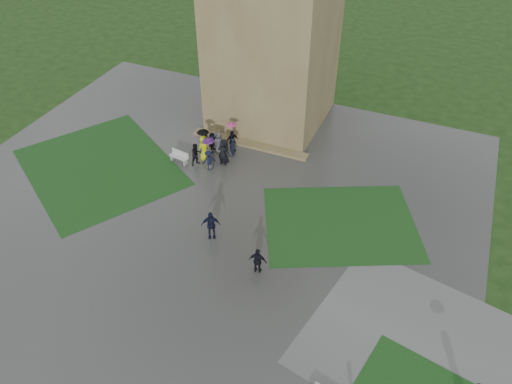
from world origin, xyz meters
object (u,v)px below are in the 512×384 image
at_px(pedestrian_mid, 211,225).
at_px(pedestrian_near, 258,261).
at_px(tower, 274,4).
at_px(bench, 179,156).

relative_size(pedestrian_mid, pedestrian_near, 1.11).
relative_size(tower, pedestrian_near, 10.73).
bearing_deg(tower, pedestrian_near, -70.85).
xyz_separation_m(pedestrian_mid, pedestrian_near, (3.57, -1.44, -0.10)).
bearing_deg(pedestrian_mid, pedestrian_near, -48.37).
height_order(bench, pedestrian_mid, pedestrian_mid).
xyz_separation_m(tower, pedestrian_near, (5.39, -15.53, -8.14)).
bearing_deg(pedestrian_mid, bench, 106.82).
bearing_deg(bench, pedestrian_mid, -38.20).
height_order(tower, pedestrian_near, tower).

